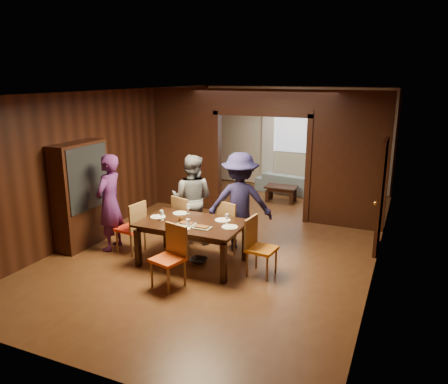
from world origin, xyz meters
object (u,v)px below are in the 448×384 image
at_px(person_grey, 192,199).
at_px(chair_far_l, 188,220).
at_px(chair_right, 262,247).
at_px(coffee_table, 281,194).
at_px(chair_near, 168,257).
at_px(dining_table, 192,243).
at_px(person_navy, 240,202).
at_px(chair_far_r, 234,225).
at_px(person_purple, 109,203).
at_px(chair_left, 130,227).
at_px(hutch, 81,195).
at_px(sofa, 290,183).

height_order(person_grey, chair_far_l, person_grey).
bearing_deg(chair_right, person_grey, 68.41).
height_order(coffee_table, chair_near, chair_near).
bearing_deg(dining_table, person_grey, 117.47).
relative_size(dining_table, chair_far_l, 1.82).
bearing_deg(person_grey, person_navy, 169.38).
xyz_separation_m(person_navy, chair_far_r, (-0.09, -0.08, -0.44)).
bearing_deg(person_grey, chair_far_r, 164.51).
height_order(person_purple, coffee_table, person_purple).
relative_size(dining_table, chair_left, 1.82).
xyz_separation_m(person_purple, person_grey, (1.21, 0.97, -0.04)).
bearing_deg(person_purple, chair_near, 57.73).
xyz_separation_m(dining_table, hutch, (-2.33, -0.05, 0.62)).
bearing_deg(coffee_table, chair_near, -92.76).
height_order(chair_far_l, hutch, hutch).
xyz_separation_m(chair_right, chair_near, (-1.19, -0.97, 0.00)).
height_order(sofa, coffee_table, sofa).
bearing_deg(person_purple, dining_table, 85.37).
xyz_separation_m(person_navy, chair_near, (-0.45, -1.86, -0.44)).
relative_size(person_grey, chair_far_l, 1.79).
bearing_deg(sofa, chair_far_l, 89.51).
distance_m(person_navy, chair_far_r, 0.46).
xyz_separation_m(person_purple, chair_left, (0.41, 0.03, -0.42)).
height_order(coffee_table, hutch, hutch).
relative_size(person_purple, dining_table, 1.03).
height_order(person_purple, chair_right, person_purple).
distance_m(chair_right, chair_far_r, 1.16).
bearing_deg(hutch, chair_far_l, 25.01).
height_order(dining_table, hutch, hutch).
bearing_deg(chair_near, chair_left, 160.21).
distance_m(chair_far_r, hutch, 2.95).
height_order(person_grey, coffee_table, person_grey).
bearing_deg(sofa, chair_near, 97.57).
bearing_deg(dining_table, chair_right, 2.34).
relative_size(person_grey, chair_near, 1.79).
relative_size(person_navy, coffee_table, 2.31).
bearing_deg(person_navy, person_grey, -20.26).
bearing_deg(person_grey, chair_left, 39.70).
bearing_deg(dining_table, person_navy, 61.38).
xyz_separation_m(coffee_table, hutch, (-2.65, -4.43, 0.80)).
distance_m(dining_table, chair_left, 1.30).
height_order(person_navy, chair_far_r, person_navy).
bearing_deg(chair_left, person_grey, 147.20).
bearing_deg(sofa, chair_far_r, 101.32).
bearing_deg(chair_far_r, chair_far_l, 22.58).
relative_size(person_purple, chair_far_r, 1.87).
relative_size(chair_left, hutch, 0.48).
height_order(dining_table, chair_far_r, chair_far_r).
height_order(dining_table, chair_far_l, chair_far_l).
relative_size(sofa, chair_left, 1.93).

